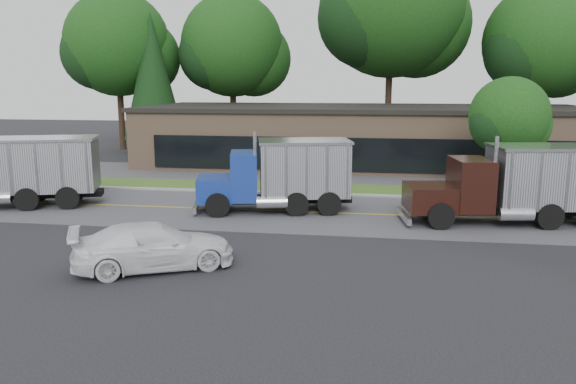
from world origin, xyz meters
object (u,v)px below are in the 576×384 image
object	(u,v)px
rally_car	(154,246)
dump_truck_maroon	(524,182)
dump_truck_blue	(283,173)
dump_truck_red	(17,170)

from	to	relation	value
rally_car	dump_truck_maroon	bearing A→B (deg)	-86.06
dump_truck_blue	rally_car	bearing A→B (deg)	59.97
dump_truck_red	rally_car	size ratio (longest dim) A/B	1.75
dump_truck_maroon	rally_car	world-z (taller)	dump_truck_maroon
dump_truck_red	dump_truck_maroon	size ratio (longest dim) A/B	0.99
dump_truck_blue	rally_car	world-z (taller)	dump_truck_blue
dump_truck_maroon	rally_car	distance (m)	15.78
dump_truck_red	dump_truck_blue	distance (m)	13.05
dump_truck_red	dump_truck_maroon	distance (m)	23.64
dump_truck_maroon	rally_car	xyz separation A→B (m)	(-13.42, -8.24, -1.06)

